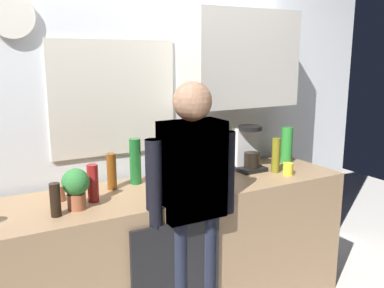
# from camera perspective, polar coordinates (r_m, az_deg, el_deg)

# --- Properties ---
(kitchen_counter) EXTENTS (2.48, 0.64, 0.91)m
(kitchen_counter) POSITION_cam_1_polar(r_m,az_deg,el_deg) (2.89, -2.99, -14.47)
(kitchen_counter) COLOR #937251
(kitchen_counter) RESTS_ON ground_plane
(dishwasher_panel) EXTENTS (0.56, 0.02, 0.82)m
(dishwasher_panel) POSITION_cam_1_polar(r_m,az_deg,el_deg) (2.61, -2.03, -18.80)
(dishwasher_panel) COLOR black
(dishwasher_panel) RESTS_ON ground_plane
(back_wall_assembly) EXTENTS (4.08, 0.42, 2.60)m
(back_wall_assembly) POSITION_cam_1_polar(r_m,az_deg,el_deg) (3.01, -4.98, 4.74)
(back_wall_assembly) COLOR silver
(back_wall_assembly) RESTS_ON ground_plane
(coffee_maker) EXTENTS (0.20, 0.20, 0.33)m
(coffee_maker) POSITION_cam_1_polar(r_m,az_deg,el_deg) (3.12, 7.43, -0.81)
(coffee_maker) COLOR black
(coffee_maker) RESTS_ON kitchen_counter
(bottle_amber_beer) EXTENTS (0.06, 0.06, 0.23)m
(bottle_amber_beer) POSITION_cam_1_polar(r_m,az_deg,el_deg) (2.70, -10.77, -3.67)
(bottle_amber_beer) COLOR brown
(bottle_amber_beer) RESTS_ON kitchen_counter
(bottle_red_vinegar) EXTENTS (0.06, 0.06, 0.22)m
(bottle_red_vinegar) POSITION_cam_1_polar(r_m,az_deg,el_deg) (2.50, -13.20, -5.17)
(bottle_red_vinegar) COLOR maroon
(bottle_red_vinegar) RESTS_ON kitchen_counter
(bottle_clear_soda) EXTENTS (0.09, 0.09, 0.28)m
(bottle_clear_soda) POSITION_cam_1_polar(r_m,az_deg,el_deg) (3.38, 12.62, -0.12)
(bottle_clear_soda) COLOR #2D8C33
(bottle_clear_soda) RESTS_ON kitchen_counter
(bottle_green_wine) EXTENTS (0.07, 0.07, 0.30)m
(bottle_green_wine) POSITION_cam_1_polar(r_m,az_deg,el_deg) (2.78, -7.64, -2.33)
(bottle_green_wine) COLOR #195923
(bottle_green_wine) RESTS_ON kitchen_counter
(bottle_dark_sauce) EXTENTS (0.06, 0.06, 0.18)m
(bottle_dark_sauce) POSITION_cam_1_polar(r_m,az_deg,el_deg) (2.34, -17.94, -7.18)
(bottle_dark_sauce) COLOR black
(bottle_dark_sauce) RESTS_ON kitchen_counter
(bottle_olive_oil) EXTENTS (0.06, 0.06, 0.25)m
(bottle_olive_oil) POSITION_cam_1_polar(r_m,az_deg,el_deg) (3.08, 11.23, -1.50)
(bottle_olive_oil) COLOR olive
(bottle_olive_oil) RESTS_ON kitchen_counter
(cup_yellow_cup) EXTENTS (0.07, 0.07, 0.08)m
(cup_yellow_cup) POSITION_cam_1_polar(r_m,az_deg,el_deg) (3.06, 12.81, -3.29)
(cup_yellow_cup) COLOR yellow
(cup_yellow_cup) RESTS_ON kitchen_counter
(cup_terracotta_mug) EXTENTS (0.08, 0.08, 0.09)m
(cup_terracotta_mug) POSITION_cam_1_polar(r_m,az_deg,el_deg) (2.59, -17.63, -6.33)
(cup_terracotta_mug) COLOR #B26647
(cup_terracotta_mug) RESTS_ON kitchen_counter
(potted_plant) EXTENTS (0.15, 0.15, 0.23)m
(potted_plant) POSITION_cam_1_polar(r_m,az_deg,el_deg) (2.40, -15.38, -5.49)
(potted_plant) COLOR #9E5638
(potted_plant) RESTS_ON kitchen_counter
(storage_canister) EXTENTS (0.14, 0.14, 0.17)m
(storage_canister) POSITION_cam_1_polar(r_m,az_deg,el_deg) (2.78, -4.69, -3.64)
(storage_canister) COLOR silver
(storage_canister) RESTS_ON kitchen_counter
(person_at_sink) EXTENTS (0.57, 0.22, 1.60)m
(person_at_sink) POSITION_cam_1_polar(r_m,az_deg,el_deg) (2.45, 0.03, -6.89)
(person_at_sink) COLOR #3F4766
(person_at_sink) RESTS_ON ground_plane
(person_guest) EXTENTS (0.57, 0.22, 1.60)m
(person_guest) POSITION_cam_1_polar(r_m,az_deg,el_deg) (2.45, 0.03, -6.89)
(person_guest) COLOR #3F4766
(person_guest) RESTS_ON ground_plane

